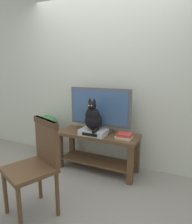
{
  "coord_description": "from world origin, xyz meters",
  "views": [
    {
      "loc": [
        1.17,
        -2.04,
        1.46
      ],
      "look_at": [
        0.0,
        0.42,
        0.88
      ],
      "focal_mm": 32.75,
      "sensor_mm": 36.0,
      "label": 1
    }
  ],
  "objects_px": {
    "cat": "(93,118)",
    "book_stack": "(124,136)",
    "tv": "(100,109)",
    "potted_plant": "(48,134)",
    "wooden_chair": "(37,160)",
    "media_box": "(93,132)",
    "tv_stand": "(98,145)"
  },
  "relations": [
    {
      "from": "tv_stand",
      "to": "book_stack",
      "type": "bearing_deg",
      "value": -6.48
    },
    {
      "from": "wooden_chair",
      "to": "book_stack",
      "type": "relative_size",
      "value": 4.63
    },
    {
      "from": "media_box",
      "to": "book_stack",
      "type": "relative_size",
      "value": 1.77
    },
    {
      "from": "cat",
      "to": "tv_stand",
      "type": "bearing_deg",
      "value": 80.01
    },
    {
      "from": "media_box",
      "to": "cat",
      "type": "height_order",
      "value": "cat"
    },
    {
      "from": "book_stack",
      "to": "potted_plant",
      "type": "distance_m",
      "value": 1.34
    },
    {
      "from": "media_box",
      "to": "cat",
      "type": "xyz_separation_m",
      "value": [
        0.0,
        -0.01,
        0.2
      ]
    },
    {
      "from": "wooden_chair",
      "to": "potted_plant",
      "type": "xyz_separation_m",
      "value": [
        -0.74,
        1.09,
        -0.15
      ]
    },
    {
      "from": "cat",
      "to": "wooden_chair",
      "type": "relative_size",
      "value": 0.46
    },
    {
      "from": "potted_plant",
      "to": "media_box",
      "type": "bearing_deg",
      "value": -7.92
    },
    {
      "from": "tv_stand",
      "to": "tv",
      "type": "distance_m",
      "value": 0.52
    },
    {
      "from": "tv",
      "to": "media_box",
      "type": "bearing_deg",
      "value": -96.48
    },
    {
      "from": "tv",
      "to": "book_stack",
      "type": "height_order",
      "value": "tv"
    },
    {
      "from": "tv_stand",
      "to": "media_box",
      "type": "bearing_deg",
      "value": -101.95
    },
    {
      "from": "tv",
      "to": "media_box",
      "type": "distance_m",
      "value": 0.35
    },
    {
      "from": "media_box",
      "to": "tv_stand",
      "type": "bearing_deg",
      "value": 78.05
    },
    {
      "from": "tv_stand",
      "to": "tv",
      "type": "height_order",
      "value": "tv"
    },
    {
      "from": "cat",
      "to": "book_stack",
      "type": "height_order",
      "value": "cat"
    },
    {
      "from": "potted_plant",
      "to": "wooden_chair",
      "type": "bearing_deg",
      "value": -55.67
    },
    {
      "from": "wooden_chair",
      "to": "book_stack",
      "type": "bearing_deg",
      "value": 60.28
    },
    {
      "from": "tv",
      "to": "book_stack",
      "type": "bearing_deg",
      "value": -17.09
    },
    {
      "from": "media_box",
      "to": "book_stack",
      "type": "xyz_separation_m",
      "value": [
        0.43,
        0.04,
        -0.01
      ]
    },
    {
      "from": "media_box",
      "to": "potted_plant",
      "type": "relative_size",
      "value": 0.51
    },
    {
      "from": "tv",
      "to": "wooden_chair",
      "type": "height_order",
      "value": "tv"
    },
    {
      "from": "cat",
      "to": "book_stack",
      "type": "bearing_deg",
      "value": 7.6
    },
    {
      "from": "tv_stand",
      "to": "wooden_chair",
      "type": "relative_size",
      "value": 1.22
    },
    {
      "from": "book_stack",
      "to": "tv",
      "type": "bearing_deg",
      "value": 162.91
    },
    {
      "from": "potted_plant",
      "to": "cat",
      "type": "bearing_deg",
      "value": -8.67
    },
    {
      "from": "tv",
      "to": "potted_plant",
      "type": "bearing_deg",
      "value": -177.1
    },
    {
      "from": "tv_stand",
      "to": "media_box",
      "type": "xyz_separation_m",
      "value": [
        -0.02,
        -0.09,
        0.21
      ]
    },
    {
      "from": "media_box",
      "to": "book_stack",
      "type": "distance_m",
      "value": 0.43
    },
    {
      "from": "tv",
      "to": "media_box",
      "type": "height_order",
      "value": "tv"
    }
  ]
}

